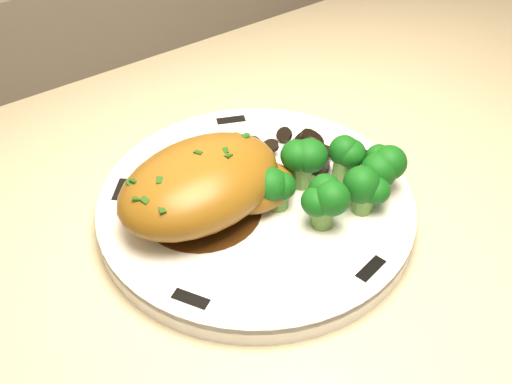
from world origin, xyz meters
TOP-DOWN VIEW (x-y plane):
  - plate at (0.59, 1.66)m, footprint 0.37×0.37m
  - rim_accent_0 at (0.72, 1.65)m, footprint 0.01×0.03m
  - rim_accent_1 at (0.64, 1.78)m, footprint 0.03×0.02m
  - rim_accent_2 at (0.49, 1.74)m, footprint 0.03×0.03m
  - rim_accent_3 at (0.48, 1.59)m, footprint 0.03×0.03m
  - rim_accent_4 at (0.62, 1.53)m, footprint 0.03×0.02m
  - gravy_pool at (0.54, 1.67)m, footprint 0.11×0.11m
  - chicken_breast at (0.55, 1.67)m, footprint 0.17×0.12m
  - mushroom_pile at (0.64, 1.69)m, footprint 0.10×0.08m
  - broccoli_florets at (0.65, 1.62)m, footprint 0.12×0.09m

SIDE VIEW (x-z plane):
  - plate at x=0.59m, z-range 0.89..0.91m
  - rim_accent_0 at x=0.72m, z-range 0.91..0.91m
  - rim_accent_1 at x=0.64m, z-range 0.91..0.91m
  - rim_accent_2 at x=0.49m, z-range 0.91..0.91m
  - rim_accent_3 at x=0.48m, z-range 0.91..0.91m
  - rim_accent_4 at x=0.62m, z-range 0.91..0.91m
  - gravy_pool at x=0.54m, z-range 0.91..0.91m
  - mushroom_pile at x=0.64m, z-range 0.90..0.93m
  - broccoli_florets at x=0.65m, z-range 0.92..0.96m
  - chicken_breast at x=0.55m, z-range 0.91..0.97m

